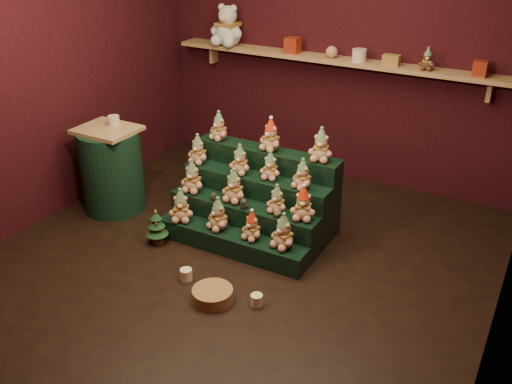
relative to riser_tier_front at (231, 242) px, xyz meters
The scene contains 40 objects.
ground 0.17m from the riser_tier_front, 16.03° to the right, with size 4.00×4.00×0.00m, color black.
back_wall 2.40m from the riser_tier_front, 86.00° to the left, with size 4.00×0.10×2.80m, color black.
front_wall 2.47m from the riser_tier_front, 86.16° to the right, with size 4.00×0.10×2.80m, color black.
left_wall 2.32m from the riser_tier_front, behind, with size 0.10×4.00×2.80m, color black.
back_shelf 2.20m from the riser_tier_front, 85.62° to the left, with size 3.60×0.26×0.24m.
riser_tier_front is the anchor object (origin of this frame).
riser_tier_midfront 0.24m from the riser_tier_front, 90.00° to the left, with size 1.40×0.22×0.36m, color black.
riser_tier_midback 0.48m from the riser_tier_front, 90.00° to the left, with size 1.40×0.22×0.54m, color black.
riser_tier_back 0.71m from the riser_tier_front, 90.00° to the left, with size 1.40×0.22×0.72m, color black.
teddy_0 0.55m from the riser_tier_front, behind, with size 0.22×0.19×0.30m, color tan, non-canonical shape.
teddy_1 0.27m from the riser_tier_front, behind, with size 0.21×0.19×0.29m, color tan, non-canonical shape.
teddy_2 0.30m from the riser_tier_front, ahead, with size 0.18×0.17×0.26m, color tan, non-canonical shape.
teddy_3 0.55m from the riser_tier_front, ahead, with size 0.22×0.20×0.31m, color tan, non-canonical shape.
teddy_4 0.71m from the riser_tier_front, 157.62° to the left, with size 0.21×0.19×0.30m, color tan, non-canonical shape.
teddy_5 0.49m from the riser_tier_front, 113.21° to the left, with size 0.21×0.19×0.30m, color tan, non-canonical shape.
teddy_6 0.56m from the riser_tier_front, 36.48° to the left, with size 0.18×0.16×0.25m, color tan, non-canonical shape.
teddy_7 0.74m from the riser_tier_front, 22.49° to the left, with size 0.21×0.19×0.30m, color tan, non-canonical shape.
teddy_8 0.95m from the riser_tier_front, 144.12° to the left, with size 0.20×0.18×0.28m, color tan, non-canonical shape.
teddy_9 0.74m from the riser_tier_front, 109.36° to the left, with size 0.19×0.17×0.27m, color tan, non-canonical shape.
teddy_10 0.75m from the riser_tier_front, 73.31° to the left, with size 0.18×0.16×0.25m, color tan, non-canonical shape.
teddy_11 0.86m from the riser_tier_front, 42.27° to the left, with size 0.19×0.17×0.26m, color tan, non-canonical shape.
teddy_12 1.13m from the riser_tier_front, 127.80° to the left, with size 0.19×0.17×0.27m, color tan, non-canonical shape.
teddy_13 1.02m from the riser_tier_front, 86.78° to the left, with size 0.21×0.19×0.29m, color tan, non-canonical shape.
teddy_14 1.14m from the riser_tier_front, 51.43° to the left, with size 0.21×0.19×0.29m, color tan, non-canonical shape.
snow_globe_a 0.44m from the riser_tier_front, 149.05° to the left, with size 0.06×0.06×0.08m.
snow_globe_b 0.36m from the riser_tier_front, 74.97° to the left, with size 0.07×0.07×0.09m.
snow_globe_c 0.50m from the riser_tier_front, 24.14° to the left, with size 0.06×0.06×0.08m.
side_table 1.45m from the riser_tier_front, behind, with size 0.59×0.59×0.84m.
table_ornament 1.64m from the riser_tier_front, behind, with size 0.11×0.11×0.09m, color beige.
mini_christmas_tree 0.68m from the riser_tier_front, 163.15° to the right, with size 0.20×0.20×0.34m.
mug_left 0.55m from the riser_tier_front, 99.71° to the right, with size 0.10×0.10×0.10m, color beige.
mug_right 0.78m from the riser_tier_front, 44.45° to the right, with size 0.09×0.09×0.09m, color beige.
wicker_basket 0.70m from the riser_tier_front, 70.10° to the right, with size 0.31×0.31×0.10m, color olive.
white_bear 2.59m from the riser_tier_front, 121.38° to the left, with size 0.39×0.35×0.55m, color silver, non-canonical shape.
brown_bear 2.48m from the riser_tier_front, 59.41° to the left, with size 0.15×0.13×0.20m, color #4D2D19, non-canonical shape.
gift_tin_red_a 2.26m from the riser_tier_front, 100.09° to the left, with size 0.14×0.14×0.16m, color #AB331A.
gift_tin_cream 2.26m from the riser_tier_front, 77.46° to the left, with size 0.14×0.14×0.12m, color beige.
gift_tin_red_b 2.71m from the riser_tier_front, 49.66° to the left, with size 0.12×0.12×0.14m, color #AB331A.
shelf_plush_ball 2.23m from the riser_tier_front, 86.43° to the left, with size 0.12×0.12×0.12m, color tan.
scarf_gift_box 2.33m from the riser_tier_front, 68.14° to the left, with size 0.16×0.10×0.10m, color orange.
Camera 1 is at (2.09, -3.53, 2.68)m, focal length 40.00 mm.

